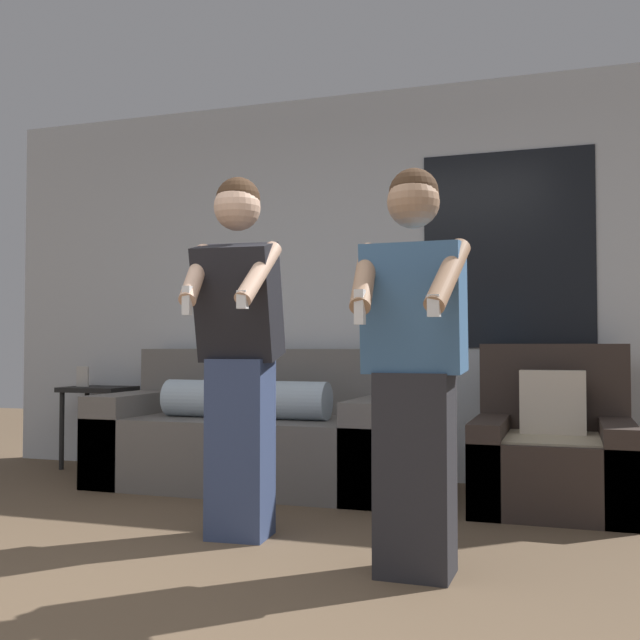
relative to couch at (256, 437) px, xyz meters
The scene contains 7 objects.
ground_plane 2.61m from the couch, 77.79° to the right, with size 14.00×14.00×0.00m, color brown.
wall_back 1.29m from the couch, 42.26° to the left, with size 5.63×0.07×2.70m.
couch is the anchor object (origin of this frame).
armchair 1.88m from the couch, ahead, with size 0.86×0.90×0.92m.
side_table 1.44m from the couch, 169.37° to the left, with size 0.49×0.38×0.76m.
person_left 1.49m from the couch, 70.15° to the right, with size 0.44×0.52×1.72m.
person_right 2.17m from the couch, 49.33° to the right, with size 0.46×0.47×1.63m.
Camera 1 is at (1.41, -2.03, 0.91)m, focal length 42.00 mm.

